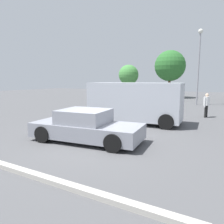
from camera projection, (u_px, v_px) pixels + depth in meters
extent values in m
plane|color=#515154|center=(93.00, 143.00, 8.29)|extent=(80.00, 80.00, 0.00)
cube|color=gray|center=(87.00, 130.00, 8.43)|extent=(4.51, 2.24, 0.56)
cube|color=gray|center=(84.00, 116.00, 8.38)|extent=(1.99, 1.81, 0.53)
cube|color=slate|center=(104.00, 118.00, 8.05)|extent=(0.23, 1.48, 0.44)
cube|color=slate|center=(66.00, 115.00, 8.71)|extent=(0.23, 1.48, 0.44)
cylinder|color=black|center=(129.00, 132.00, 8.63)|extent=(0.66, 0.29, 0.64)
cylinder|color=black|center=(113.00, 143.00, 7.13)|extent=(0.66, 0.29, 0.64)
cylinder|color=black|center=(68.00, 126.00, 9.76)|extent=(0.66, 0.29, 0.64)
cylinder|color=black|center=(43.00, 134.00, 8.26)|extent=(0.66, 0.29, 0.64)
ellipsoid|color=olive|center=(63.00, 124.00, 10.72)|extent=(0.43, 0.26, 0.22)
sphere|color=olive|center=(67.00, 123.00, 10.60)|extent=(0.18, 0.18, 0.18)
sphere|color=olive|center=(68.00, 123.00, 10.57)|extent=(0.08, 0.08, 0.08)
cylinder|color=olive|center=(66.00, 127.00, 10.74)|extent=(0.06, 0.06, 0.14)
cylinder|color=olive|center=(65.00, 127.00, 10.63)|extent=(0.06, 0.06, 0.14)
cylinder|color=olive|center=(62.00, 126.00, 10.85)|extent=(0.06, 0.06, 0.14)
cylinder|color=olive|center=(60.00, 127.00, 10.74)|extent=(0.06, 0.06, 0.14)
sphere|color=olive|center=(59.00, 122.00, 10.82)|extent=(0.10, 0.10, 0.10)
cube|color=#B2B7C1|center=(135.00, 101.00, 11.92)|extent=(5.18, 2.42, 2.01)
cube|color=slate|center=(96.00, 92.00, 12.86)|extent=(0.21, 1.66, 0.81)
cylinder|color=black|center=(97.00, 116.00, 11.99)|extent=(0.78, 0.32, 0.76)
cylinder|color=black|center=(111.00, 112.00, 13.66)|extent=(0.78, 0.32, 0.76)
cylinder|color=black|center=(166.00, 122.00, 10.44)|extent=(0.78, 0.32, 0.76)
cylinder|color=black|center=(172.00, 116.00, 12.11)|extent=(0.78, 0.32, 0.76)
cylinder|color=black|center=(205.00, 111.00, 13.73)|extent=(0.13, 0.13, 0.78)
cylinder|color=black|center=(207.00, 111.00, 13.85)|extent=(0.13, 0.13, 0.78)
cube|color=white|center=(207.00, 101.00, 13.69)|extent=(0.35, 0.45, 0.55)
cylinder|color=white|center=(205.00, 102.00, 13.54)|extent=(0.09, 0.09, 0.65)
cylinder|color=white|center=(208.00, 102.00, 13.86)|extent=(0.09, 0.09, 0.65)
sphere|color=beige|center=(207.00, 95.00, 13.64)|extent=(0.21, 0.21, 0.21)
cube|color=#B7B2A8|center=(22.00, 171.00, 5.54)|extent=(8.93, 0.20, 0.12)
cylinder|color=gray|center=(198.00, 70.00, 20.18)|extent=(0.14, 0.14, 6.66)
sphere|color=silver|center=(201.00, 31.00, 19.67)|extent=(0.44, 0.44, 0.44)
cylinder|color=brown|center=(128.00, 90.00, 30.63)|extent=(0.28, 0.28, 2.04)
sphere|color=#478C42|center=(129.00, 75.00, 30.33)|extent=(2.80, 2.80, 2.80)
cylinder|color=brown|center=(169.00, 88.00, 28.84)|extent=(0.33, 0.33, 2.71)
sphere|color=#2D6B2D|center=(170.00, 66.00, 28.42)|extent=(4.03, 4.03, 4.03)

